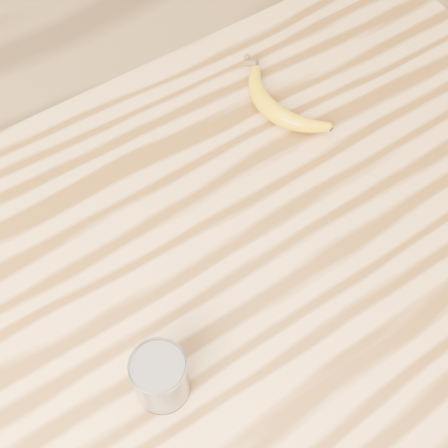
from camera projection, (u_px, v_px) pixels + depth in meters
table at (255, 265)px, 1.07m from camera, size 1.20×0.80×0.90m
smoothie_glass at (160, 377)px, 0.79m from camera, size 0.07×0.07×0.09m
banana at (271, 110)px, 1.06m from camera, size 0.13×0.28×0.03m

